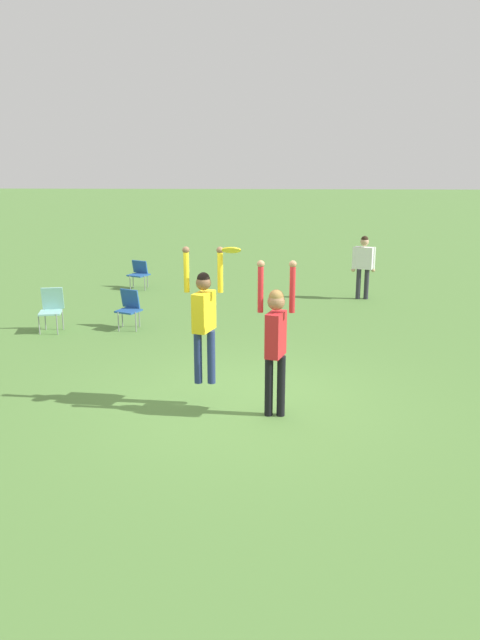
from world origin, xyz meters
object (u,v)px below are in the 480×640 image
frisbee (231,250)px  person_defending (276,335)px  person_jumping (204,313)px  person_spectator_near (364,261)px  camping_chair_1 (51,306)px  camping_chair_0 (129,306)px  camping_chair_2 (139,272)px

frisbee → person_defending: bearing=-21.0°
person_jumping → person_spectator_near: (3.43, 7.27, -0.45)m
camping_chair_1 → person_spectator_near: (7.08, 3.34, 0.45)m
person_defending → person_jumping: bearing=-90.0°
frisbee → camping_chair_0: size_ratio=0.32×
frisbee → camping_chair_1: frisbee is taller
frisbee → camping_chair_2: (-3.06, 8.48, -1.91)m
person_jumping → person_spectator_near: size_ratio=1.25×
person_spectator_near → person_defending: bearing=-86.0°
person_jumping → camping_chair_0: bearing=45.0°
camping_chair_1 → camping_chair_0: bearing=179.1°
frisbee → camping_chair_2: frisbee is taller
person_jumping → camping_chair_2: size_ratio=2.66×
camping_chair_0 → camping_chair_1: 1.63m
person_defending → camping_chair_2: 9.50m
camping_chair_0 → person_spectator_near: 6.29m
person_defending → camping_chair_1: size_ratio=2.44×
camping_chair_1 → person_jumping: bearing=122.0°
person_defending → camping_chair_0: size_ratio=2.69×
frisbee → camping_chair_0: frisbee is taller
person_defending → camping_chair_1: person_defending is taller
person_defending → person_spectator_near: person_defending is taller
camping_chair_0 → person_spectator_near: bearing=-126.7°
camping_chair_0 → camping_chair_2: size_ratio=1.09×
camping_chair_1 → person_spectator_near: 7.84m
person_defending → camping_chair_2: (-3.69, 8.72, -0.76)m
person_jumping → person_spectator_near: 8.05m
person_defending → camping_chair_2: bearing=-137.9°
person_jumping → camping_chair_0: person_jumping is taller
person_jumping → person_defending: person_jumping is taller
person_defending → person_spectator_near: 8.00m
camping_chair_2 → frisbee: bearing=135.9°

